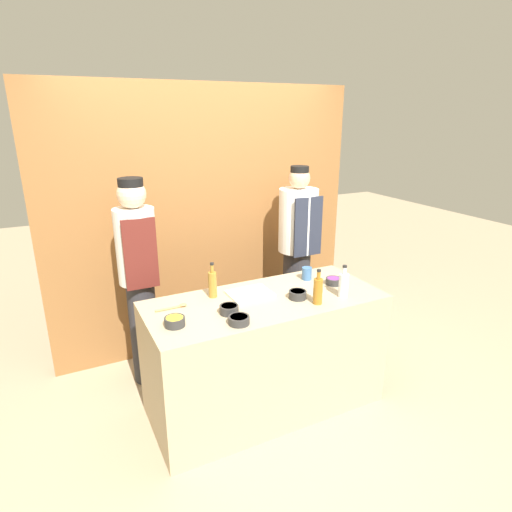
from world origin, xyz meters
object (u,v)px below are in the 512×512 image
sauce_bowl_red (239,320)px  bottle_clear (344,284)px  sauce_bowl_yellow (175,321)px  sauce_bowl_green (298,294)px  wooden_spoon (175,307)px  bottle_vinegar (213,284)px  bottle_amber (318,290)px  chef_right (297,251)px  chef_left (139,275)px  sauce_bowl_purple (334,281)px  sauce_bowl_orange (229,309)px  cup_blue (307,274)px  cutting_board (250,294)px

sauce_bowl_red → bottle_clear: 0.85m
sauce_bowl_yellow → sauce_bowl_green: size_ratio=1.03×
sauce_bowl_red → wooden_spoon: sauce_bowl_red is taller
sauce_bowl_green → bottle_vinegar: bottle_vinegar is taller
sauce_bowl_red → bottle_amber: size_ratio=0.54×
bottle_clear → chef_right: bearing=77.8°
bottle_amber → chef_left: size_ratio=0.15×
wooden_spoon → bottle_amber: bearing=-21.9°
bottle_clear → bottle_vinegar: bearing=153.7°
sauce_bowl_purple → bottle_vinegar: (-0.92, 0.20, 0.07)m
bottle_amber → chef_right: chef_right is taller
sauce_bowl_orange → cup_blue: (0.79, 0.28, 0.02)m
sauce_bowl_orange → sauce_bowl_green: 0.53m
sauce_bowl_yellow → bottle_clear: 1.22m
cutting_board → sauce_bowl_green: bearing=-36.6°
sauce_bowl_orange → cutting_board: 0.33m
bottle_clear → chef_left: (-1.25, 0.95, -0.04)m
cutting_board → cup_blue: bearing=7.8°
wooden_spoon → chef_right: bearing=24.1°
sauce_bowl_yellow → cup_blue: 1.20m
sauce_bowl_orange → bottle_clear: size_ratio=0.53×
sauce_bowl_green → bottle_amber: bottle_amber is taller
sauce_bowl_orange → bottle_vinegar: size_ratio=0.49×
chef_right → bottle_amber: bearing=-114.3°
sauce_bowl_yellow → sauce_bowl_purple: (1.29, 0.11, -0.00)m
chef_left → wooden_spoon: bearing=-80.1°
sauce_bowl_green → bottle_vinegar: (-0.53, 0.30, 0.07)m
bottle_vinegar → sauce_bowl_orange: bearing=-90.3°
sauce_bowl_purple → wooden_spoon: size_ratio=0.56×
wooden_spoon → chef_left: bearing=99.9°
chef_left → sauce_bowl_yellow: bearing=-87.5°
bottle_clear → bottle_vinegar: (-0.84, 0.42, 0.01)m
cutting_board → cup_blue: cup_blue is taller
bottle_amber → wooden_spoon: 0.99m
sauce_bowl_green → sauce_bowl_orange: bearing=-179.7°
bottle_amber → cup_blue: size_ratio=2.54×
sauce_bowl_yellow → sauce_bowl_orange: bearing=1.3°
bottle_clear → wooden_spoon: bearing=163.0°
wooden_spoon → sauce_bowl_orange: bearing=-37.9°
sauce_bowl_orange → bottle_amber: size_ratio=0.50×
bottle_vinegar → chef_right: size_ratio=0.15×
chef_left → bottle_clear: bearing=-37.3°
sauce_bowl_purple → sauce_bowl_yellow: bearing=-175.0°
cutting_board → bottle_vinegar: bearing=160.2°
sauce_bowl_green → chef_left: bearing=138.3°
sauce_bowl_purple → cup_blue: size_ratio=1.22×
sauce_bowl_red → sauce_bowl_orange: size_ratio=1.06×
sauce_bowl_red → bottle_vinegar: (0.00, 0.46, 0.07)m
sauce_bowl_red → wooden_spoon: (-0.30, 0.40, -0.02)m
sauce_bowl_purple → cutting_board: (-0.67, 0.11, -0.02)m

